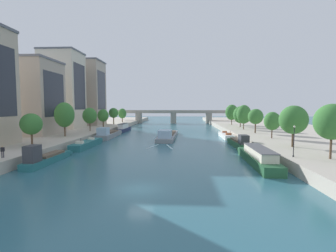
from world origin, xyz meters
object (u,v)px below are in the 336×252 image
object	(u,v)px
moored_boat_left_lone	(124,128)
tree_right_midway	(272,121)
tree_left_far	(103,116)
tree_left_midway	(122,113)
tree_right_by_lamp	(244,114)
bridge_far	(173,115)
tree_left_end_of_row	(90,116)
tree_right_third	(332,122)
moored_boat_left_midway	(46,158)
tree_right_end_of_row	(240,115)
tree_right_past_mid	(293,120)
lamppost_right_bank	(294,140)
moored_boat_left_second	(87,144)
tree_right_far	(256,117)
tree_left_distant	(114,113)
moored_boat_right_end	(239,143)
tree_left_past_mid	(64,115)
moored_boat_right_second	(226,135)
person_on_quay	(3,151)
tree_left_third	(31,124)
moored_boat_left_end	(108,134)
tree_right_distant	(232,112)
barge_midriver	(168,135)
moored_boat_right_upstream	(258,157)

from	to	relation	value
moored_boat_left_lone	tree_right_midway	size ratio (longest dim) A/B	2.30
tree_left_far	tree_left_midway	bearing A→B (deg)	89.44
tree_right_by_lamp	bridge_far	xyz separation A→B (m)	(-22.94, 51.76, -1.89)
tree_left_end_of_row	tree_right_third	xyz separation A→B (m)	(45.47, -35.76, 0.53)
moored_boat_left_midway	tree_right_midway	world-z (taller)	tree_right_midway
tree_right_by_lamp	tree_right_end_of_row	size ratio (longest dim) A/B	1.05
tree_left_far	tree_right_third	xyz separation A→B (m)	(46.31, -50.39, 1.00)
moored_boat_left_lone	tree_right_past_mid	size ratio (longest dim) A/B	1.87
tree_right_end_of_row	lamppost_right_bank	bearing A→B (deg)	-95.17
moored_boat_left_second	tree_right_far	size ratio (longest dim) A/B	2.09
moored_boat_left_second	tree_left_distant	size ratio (longest dim) A/B	2.05
moored_boat_right_end	tree_right_midway	world-z (taller)	tree_right_midway
tree_left_past_mid	tree_right_end_of_row	world-z (taller)	tree_left_past_mid
moored_boat_right_second	tree_left_midway	world-z (taller)	tree_left_midway
moored_boat_left_midway	tree_left_past_mid	world-z (taller)	tree_left_past_mid
moored_boat_left_lone	tree_left_midway	distance (m)	27.00
tree_right_third	tree_right_far	size ratio (longest dim) A/B	1.15
tree_left_past_mid	tree_right_third	distance (m)	51.83
tree_right_midway	person_on_quay	distance (m)	49.47
tree_right_third	tree_right_by_lamp	xyz separation A→B (m)	(-0.75, 42.83, -0.31)
bridge_far	person_on_quay	distance (m)	98.23
lamppost_right_bank	bridge_far	world-z (taller)	bridge_far
lamppost_right_bank	tree_left_midway	bearing A→B (deg)	118.89
moored_boat_right_second	lamppost_right_bank	size ratio (longest dim) A/B	3.00
tree_left_distant	tree_right_past_mid	world-z (taller)	tree_right_past_mid
tree_left_third	bridge_far	xyz separation A→B (m)	(22.17, 85.71, -1.12)
tree_right_far	tree_right_by_lamp	bearing A→B (deg)	92.29
tree_left_midway	bridge_far	xyz separation A→B (m)	(22.37, 17.73, -1.21)
moored_boat_right_end	tree_left_far	world-z (taller)	tree_left_far
moored_boat_left_midway	tree_right_far	world-z (taller)	tree_right_far
moored_boat_left_end	tree_right_midway	distance (m)	41.95
tree_left_past_mid	tree_right_midway	size ratio (longest dim) A/B	1.37
tree_right_far	person_on_quay	distance (m)	54.92
moored_boat_left_midway	tree_right_distant	xyz separation A→B (m)	(39.12, 60.66, 5.44)
barge_midriver	tree_right_past_mid	distance (m)	32.91
moored_boat_left_second	moored_boat_left_lone	world-z (taller)	moored_boat_left_lone
moored_boat_left_second	tree_right_third	world-z (taller)	tree_right_third
tree_left_end_of_row	tree_right_midway	xyz separation A→B (m)	(45.61, -14.08, -0.60)
tree_right_end_of_row	lamppost_right_bank	world-z (taller)	tree_right_end_of_row
moored_boat_right_upstream	bridge_far	size ratio (longest dim) A/B	0.27
barge_midriver	tree_right_distant	world-z (taller)	tree_right_distant
moored_boat_left_midway	tree_left_end_of_row	bearing A→B (deg)	99.94
tree_right_end_of_row	tree_right_far	bearing A→B (deg)	-91.94
moored_boat_left_midway	moored_boat_right_second	xyz separation A→B (m)	(32.20, 33.03, -0.29)
moored_boat_left_midway	tree_left_far	size ratio (longest dim) A/B	1.96
moored_boat_right_end	moored_boat_left_end	bearing A→B (deg)	155.29
moored_boat_right_upstream	tree_right_past_mid	distance (m)	11.16
tree_right_end_of_row	tree_left_past_mid	bearing A→B (deg)	-148.29
tree_left_far	tree_left_end_of_row	bearing A→B (deg)	-86.72
moored_boat_left_midway	moored_boat_right_second	size ratio (longest dim) A/B	0.92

